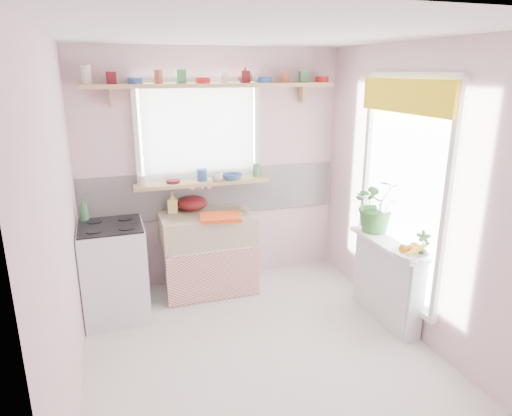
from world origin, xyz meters
name	(u,v)px	position (x,y,z in m)	size (l,w,h in m)	color
room	(298,167)	(0.66, 0.86, 1.37)	(3.20, 3.20, 3.20)	silver
sink_unit	(208,252)	(-0.15, 1.29, 0.43)	(0.95, 0.65, 1.11)	white
cooker	(114,271)	(-1.10, 1.05, 0.46)	(0.58, 0.58, 0.93)	white
radiator_ledge	(387,279)	(1.30, 0.20, 0.40)	(0.22, 0.95, 0.78)	white
windowsill	(202,183)	(-0.15, 1.48, 1.14)	(1.40, 0.22, 0.04)	tan
pine_shelf	(214,85)	(0.00, 1.47, 2.12)	(2.52, 0.24, 0.04)	tan
shelf_crockery	(209,78)	(-0.04, 1.47, 2.19)	(2.47, 0.11, 0.12)	silver
sill_crockery	(202,175)	(-0.15, 1.48, 1.22)	(1.35, 0.11, 0.12)	silver
dish_tray	(220,217)	(-0.06, 1.10, 0.87)	(0.39, 0.30, 0.04)	#F34C15
colander	(192,203)	(-0.26, 1.50, 0.92)	(0.32, 0.32, 0.15)	#4E0D0F
jade_plant	(378,205)	(1.33, 0.49, 1.04)	(0.48, 0.42, 0.53)	#326B2A
fruit_bowl	(409,256)	(1.21, -0.20, 0.81)	(0.27, 0.27, 0.07)	white
herb_pot	(423,244)	(1.33, -0.20, 0.89)	(0.12, 0.08, 0.23)	#2D5A24
soap_bottle_sink	(173,203)	(-0.47, 1.46, 0.96)	(0.10, 0.10, 0.22)	#CEBC5B
sill_cup	(217,177)	(0.00, 1.42, 1.21)	(0.11, 0.11, 0.09)	beige
sill_bowl	(232,177)	(0.16, 1.42, 1.19)	(0.21, 0.21, 0.07)	#3358A6
shelf_vase	(245,75)	(0.34, 1.53, 2.22)	(0.15, 0.15, 0.16)	#9B3F2F
cooker_bottle	(84,210)	(-1.32, 1.25, 1.03)	(0.08, 0.09, 0.22)	#387148
fruit	(410,249)	(1.22, -0.19, 0.87)	(0.20, 0.14, 0.10)	orange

